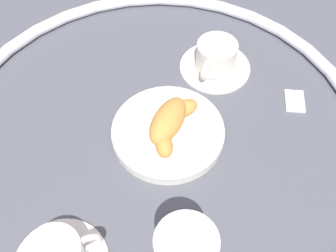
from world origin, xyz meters
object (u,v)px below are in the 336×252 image
object	(u,v)px
sugar_packet	(295,100)
coffee_cup_far	(216,59)
croissant_large	(170,122)
pastry_plate	(168,132)

from	to	relation	value
sugar_packet	coffee_cup_far	bearing A→B (deg)	-115.28
croissant_large	sugar_packet	bearing A→B (deg)	153.88
croissant_large	coffee_cup_far	bearing A→B (deg)	-163.49
pastry_plate	croissant_large	distance (m)	0.03
pastry_plate	coffee_cup_far	size ratio (longest dim) A/B	1.41
pastry_plate	coffee_cup_far	bearing A→B (deg)	-164.48
sugar_packet	pastry_plate	bearing A→B (deg)	-66.36
pastry_plate	croissant_large	world-z (taller)	croissant_large
pastry_plate	sugar_packet	xyz separation A→B (m)	(-0.22, 0.11, -0.01)
croissant_large	sugar_packet	size ratio (longest dim) A/B	2.58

